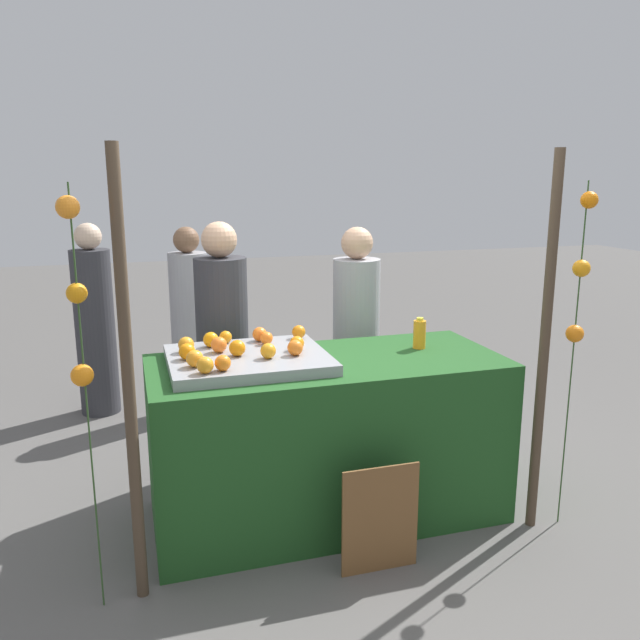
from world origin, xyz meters
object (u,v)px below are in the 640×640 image
orange_0 (268,351)px  vendor_right (356,351)px  stall_counter (328,438)px  vendor_left (223,360)px  chalkboard_sign (380,520)px  juice_bottle (419,334)px  orange_1 (266,338)px

orange_0 → vendor_right: bearing=46.3°
stall_counter → vendor_left: size_ratio=1.19×
orange_0 → chalkboard_sign: bearing=-51.2°
chalkboard_sign → vendor_right: bearing=74.9°
orange_0 → juice_bottle: bearing=9.1°
orange_0 → juice_bottle: 0.98m
stall_counter → chalkboard_sign: bearing=-82.7°
stall_counter → juice_bottle: bearing=7.7°
orange_1 → vendor_left: (-0.18, 0.52, -0.26)m
orange_0 → orange_1: orange_0 is taller
juice_bottle → vendor_right: (-0.15, 0.70, -0.28)m
stall_counter → vendor_left: bearing=123.5°
orange_1 → juice_bottle: juice_bottle is taller
chalkboard_sign → orange_0: bearing=128.8°
juice_bottle → vendor_right: bearing=102.0°
stall_counter → vendor_right: size_ratio=1.23×
stall_counter → vendor_left: vendor_left is taller
orange_1 → chalkboard_sign: size_ratio=0.13×
stall_counter → orange_0: 0.68m
orange_0 → orange_1: (0.05, 0.29, -0.00)m
chalkboard_sign → vendor_right: vendor_right is taller
orange_0 → vendor_right: 1.22m
orange_1 → chalkboard_sign: 1.20m
orange_0 → juice_bottle: (0.97, 0.15, -0.01)m
orange_1 → vendor_right: 0.99m
orange_1 → vendor_left: bearing=109.4°
orange_0 → vendor_right: vendor_right is taller
vendor_right → orange_0: bearing=-133.7°
orange_1 → vendor_right: size_ratio=0.05×
stall_counter → orange_1: size_ratio=26.96×
stall_counter → vendor_right: bearing=59.7°
juice_bottle → chalkboard_sign: (-0.53, -0.70, -0.76)m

